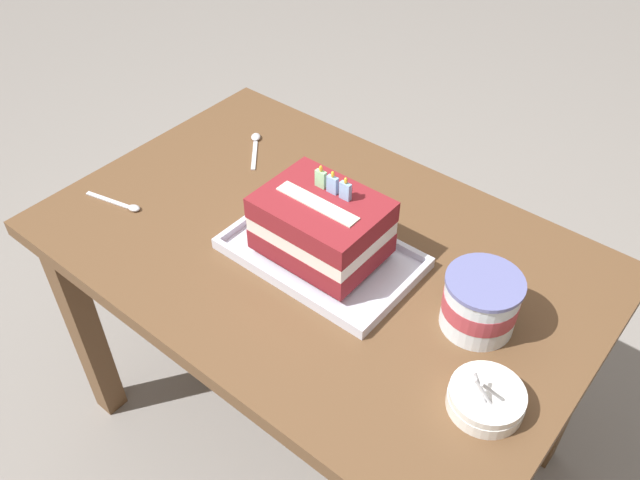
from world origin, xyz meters
TOP-DOWN VIEW (x-y plane):
  - ground_plane at (0.00, 0.00)m, footprint 8.00×8.00m
  - dining_table at (0.00, 0.00)m, footprint 1.12×0.74m
  - foil_tray at (0.03, -0.03)m, footprint 0.38×0.24m
  - birthday_cake at (0.03, -0.02)m, footprint 0.23×0.18m
  - bowl_stack at (0.45, -0.13)m, footprint 0.12×0.12m
  - ice_cream_tub at (0.35, 0.02)m, footprint 0.14×0.14m
  - serving_spoon_near_tray at (-0.41, -0.17)m, footprint 0.14×0.05m
  - serving_spoon_by_bowls at (-0.35, 0.18)m, footprint 0.11×0.12m

SIDE VIEW (x-z plane):
  - ground_plane at x=0.00m, z-range 0.00..0.00m
  - dining_table at x=0.00m, z-range 0.24..0.92m
  - serving_spoon_near_tray at x=-0.41m, z-range 0.68..0.69m
  - serving_spoon_by_bowls at x=-0.35m, z-range 0.68..0.69m
  - foil_tray at x=0.03m, z-range 0.68..0.70m
  - bowl_stack at x=0.45m, z-range 0.65..0.75m
  - ice_cream_tub at x=0.35m, z-range 0.68..0.79m
  - birthday_cake at x=0.03m, z-range 0.68..0.85m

